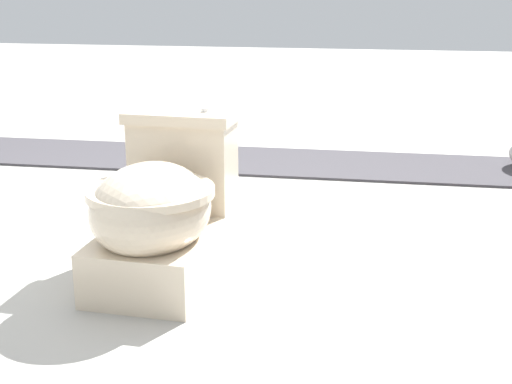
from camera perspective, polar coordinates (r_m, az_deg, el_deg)
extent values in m
plane|color=#A8A59E|center=(2.65, -7.10, -3.95)|extent=(14.00, 14.00, 0.00)
cube|color=#423F44|center=(3.68, 5.63, 2.25)|extent=(0.56, 8.00, 0.01)
cube|color=beige|center=(2.33, -7.31, -4.69)|extent=(0.62, 0.38, 0.17)
ellipsoid|color=beige|center=(2.19, -8.39, -1.35)|extent=(0.46, 0.39, 0.28)
cylinder|color=beige|center=(2.17, -8.46, 0.05)|extent=(0.41, 0.41, 0.03)
cube|color=beige|center=(2.45, -5.82, 2.20)|extent=(0.20, 0.35, 0.30)
cube|color=beige|center=(2.41, -5.94, 6.07)|extent=(0.23, 0.38, 0.04)
cylinder|color=silver|center=(2.38, -4.13, 6.57)|extent=(0.02, 0.02, 0.01)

